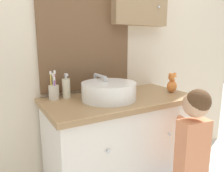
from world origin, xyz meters
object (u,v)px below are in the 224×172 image
sink_basin (109,91)px  toothbrush_holder (54,91)px  child_figure (192,149)px  teddy_bear (172,83)px  soap_dispenser (66,88)px

sink_basin → toothbrush_holder: toothbrush_holder is taller
toothbrush_holder → child_figure: bearing=-44.4°
sink_basin → toothbrush_holder: bearing=149.9°
teddy_bear → child_figure: bearing=-117.0°
toothbrush_holder → soap_dispenser: size_ratio=1.15×
toothbrush_holder → child_figure: 0.95m
soap_dispenser → child_figure: (0.56, -0.63, -0.31)m
toothbrush_holder → teddy_bear: 0.87m
sink_basin → child_figure: 0.63m
sink_basin → teddy_bear: 0.52m
teddy_bear → sink_basin: bearing=173.7°
sink_basin → soap_dispenser: size_ratio=2.43×
soap_dispenser → child_figure: soap_dispenser is taller
toothbrush_holder → soap_dispenser: toothbrush_holder is taller
toothbrush_holder → sink_basin: bearing=-30.1°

